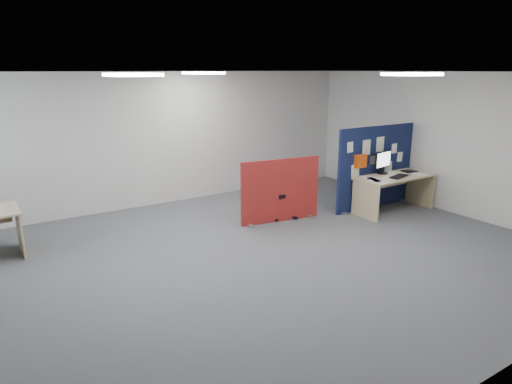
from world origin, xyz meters
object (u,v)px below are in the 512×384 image
navy_divider (375,167)px  office_chair (286,185)px  red_divider (280,191)px  main_desk (393,184)px  monitor_main (383,161)px

navy_divider → office_chair: navy_divider is taller
navy_divider → red_divider: size_ratio=1.29×
main_desk → monitor_main: bearing=109.8°
office_chair → main_desk: bearing=-28.6°
red_divider → office_chair: 0.34m
navy_divider → main_desk: (0.12, -0.38, -0.28)m
red_divider → main_desk: bearing=-8.6°
navy_divider → monitor_main: bearing=-77.1°
monitor_main → red_divider: bearing=156.8°
monitor_main → navy_divider: bearing=92.1°
monitor_main → red_divider: monitor_main is taller
office_chair → red_divider: bearing=-147.5°
red_divider → office_chair: bearing=45.1°
main_desk → monitor_main: monitor_main is taller
main_desk → red_divider: red_divider is taller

